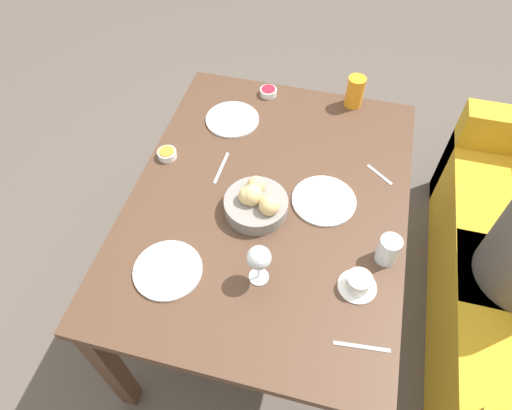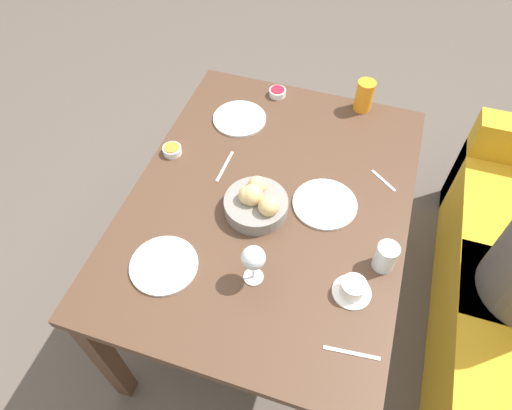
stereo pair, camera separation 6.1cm
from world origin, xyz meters
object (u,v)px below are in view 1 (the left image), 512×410
at_px(plate_far_center, 324,201).
at_px(knife_silver, 221,168).
at_px(water_tumbler, 388,250).
at_px(wine_glass, 259,259).
at_px(bread_basket, 256,202).
at_px(coffee_cup, 358,283).
at_px(plate_near_right, 168,270).
at_px(jam_bowl_honey, 167,154).
at_px(jam_bowl_berry, 268,92).
at_px(fork_silver, 362,347).
at_px(juice_glass, 355,92).
at_px(plate_near_left, 232,119).
at_px(spoon_coffee, 380,175).

xyz_separation_m(plate_far_center, knife_silver, (-0.06, -0.40, -0.00)).
bearing_deg(water_tumbler, wine_glass, -65.98).
bearing_deg(wine_glass, bread_basket, -163.93).
relative_size(bread_basket, wine_glass, 1.43).
distance_m(plate_far_center, coffee_cup, 0.35).
bearing_deg(plate_far_center, plate_near_right, -47.28).
height_order(jam_bowl_honey, knife_silver, jam_bowl_honey).
bearing_deg(jam_bowl_berry, plate_far_center, 31.81).
relative_size(wine_glass, knife_silver, 0.96).
bearing_deg(bread_basket, coffee_cup, 60.45).
xyz_separation_m(water_tumbler, wine_glass, (0.17, -0.38, 0.06)).
xyz_separation_m(jam_bowl_berry, fork_silver, (1.03, 0.52, -0.01)).
bearing_deg(fork_silver, plate_far_center, -159.20).
relative_size(juice_glass, wine_glass, 0.86).
xyz_separation_m(plate_near_right, plate_far_center, (-0.40, 0.44, 0.00)).
distance_m(plate_near_right, jam_bowl_honey, 0.51).
height_order(fork_silver, knife_silver, same).
distance_m(juice_glass, jam_bowl_honey, 0.82).
bearing_deg(knife_silver, coffee_cup, 55.91).
distance_m(bread_basket, fork_silver, 0.58).
bearing_deg(coffee_cup, bread_basket, -119.55).
relative_size(bread_basket, knife_silver, 1.37).
xyz_separation_m(plate_near_left, knife_silver, (0.27, 0.03, -0.00)).
bearing_deg(water_tumbler, jam_bowl_berry, -141.98).
height_order(plate_near_right, water_tumbler, water_tumbler).
height_order(plate_near_right, jam_bowl_berry, jam_bowl_berry).
relative_size(coffee_cup, jam_bowl_berry, 1.67).
xyz_separation_m(bread_basket, water_tumbler, (0.09, 0.46, 0.01)).
bearing_deg(jam_bowl_berry, fork_silver, 26.75).
bearing_deg(fork_silver, coffee_cup, -169.26).
height_order(plate_near_left, plate_near_right, same).
xyz_separation_m(bread_basket, jam_bowl_honey, (-0.17, -0.40, -0.03)).
relative_size(plate_near_left, jam_bowl_honey, 3.03).
distance_m(plate_near_left, knife_silver, 0.27).
distance_m(water_tumbler, jam_bowl_honey, 0.89).
bearing_deg(wine_glass, fork_silver, 66.89).
xyz_separation_m(juice_glass, spoon_coffee, (0.38, 0.15, -0.07)).
distance_m(juice_glass, spoon_coffee, 0.41).
height_order(coffee_cup, jam_bowl_honey, coffee_cup).
bearing_deg(plate_near_left, spoon_coffee, 75.95).
distance_m(juice_glass, knife_silver, 0.66).
xyz_separation_m(plate_near_left, plate_near_right, (0.74, -0.00, 0.00)).
height_order(water_tumbler, knife_silver, water_tumbler).
distance_m(plate_far_center, knife_silver, 0.41).
relative_size(plate_near_left, knife_silver, 1.36).
xyz_separation_m(bread_basket, wine_glass, (0.26, 0.07, 0.07)).
height_order(juice_glass, jam_bowl_berry, juice_glass).
height_order(plate_near_left, coffee_cup, coffee_cup).
relative_size(coffee_cup, knife_silver, 0.75).
height_order(water_tumbler, fork_silver, water_tumbler).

